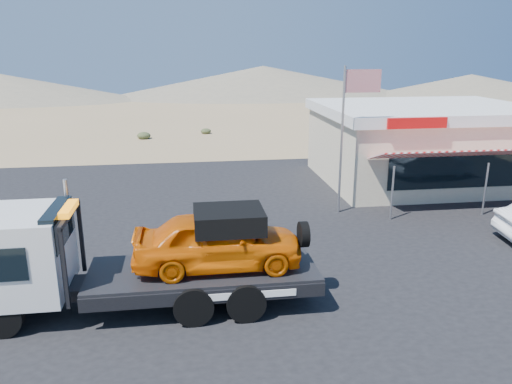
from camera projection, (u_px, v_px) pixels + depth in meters
The scene contains 6 objects.
ground at pixel (239, 263), 16.10m from camera, with size 120.00×120.00×0.00m, color #907A52.
asphalt_lot at pixel (282, 227), 19.23m from camera, with size 32.00×24.00×0.02m, color black.
tow_truck at pixel (141, 253), 12.94m from camera, with size 8.66×2.57×2.90m.
jerky_store at pixel (423, 143), 25.53m from camera, with size 10.40×9.97×3.90m.
flagpole at pixel (348, 123), 20.01m from camera, with size 1.55×0.10×6.00m.
distant_hills at pixel (121, 85), 66.65m from camera, with size 126.00×48.00×4.20m.
Camera 1 is at (-1.60, -14.76, 6.68)m, focal length 35.00 mm.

